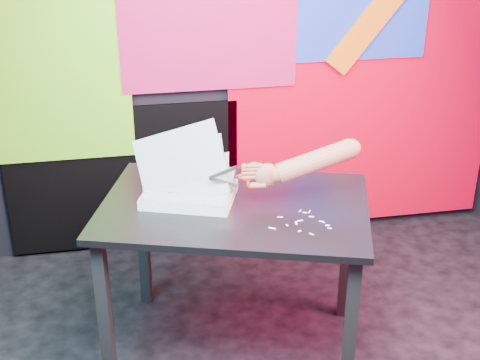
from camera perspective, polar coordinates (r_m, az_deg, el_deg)
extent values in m
cube|color=black|center=(3.67, 1.18, 14.14)|extent=(3.00, 0.01, 2.70)
cube|color=red|center=(3.95, 10.54, 7.02)|extent=(1.60, 0.02, 1.60)
cube|color=#BF1556|center=(3.58, -2.69, 13.84)|extent=(0.95, 0.02, 0.80)
cube|color=#6CE01D|center=(3.62, -15.40, 9.04)|extent=(0.75, 0.02, 1.00)
cube|color=black|center=(3.84, -9.86, 0.14)|extent=(1.30, 0.02, 0.85)
cube|color=#282525|center=(2.88, -11.46, -11.25)|extent=(0.06, 0.06, 0.72)
cube|color=#282525|center=(3.38, -8.26, -5.06)|extent=(0.06, 0.06, 0.72)
cube|color=#282525|center=(2.76, 9.35, -12.84)|extent=(0.06, 0.06, 0.72)
cube|color=#282525|center=(3.28, 9.07, -6.12)|extent=(0.06, 0.06, 0.72)
cube|color=#373739|center=(2.84, -0.47, -2.34)|extent=(1.30, 1.06, 0.03)
cube|color=white|center=(2.87, -4.34, -1.26)|extent=(0.45, 0.39, 0.04)
cube|color=silver|center=(2.86, -4.35, -0.84)|extent=(0.45, 0.39, 0.00)
cube|color=silver|center=(2.86, -4.36, -0.75)|extent=(0.43, 0.37, 0.12)
cube|color=silver|center=(2.86, -4.61, -0.21)|extent=(0.40, 0.34, 0.20)
cube|color=silver|center=(2.85, -4.87, 0.76)|extent=(0.35, 0.28, 0.28)
cube|color=silver|center=(2.85, -5.14, 1.69)|extent=(0.39, 0.22, 0.33)
cylinder|color=#2B2B2D|center=(2.79, -8.36, -1.70)|extent=(0.01, 0.01, 0.00)
cylinder|color=#2B2B2D|center=(2.79, -7.80, -1.74)|extent=(0.01, 0.01, 0.00)
cylinder|color=#2B2B2D|center=(2.78, -7.24, -1.78)|extent=(0.01, 0.01, 0.00)
cylinder|color=#2B2B2D|center=(2.77, -6.67, -1.83)|extent=(0.01, 0.01, 0.00)
cylinder|color=#2B2B2D|center=(2.76, -6.10, -1.87)|extent=(0.01, 0.01, 0.00)
cylinder|color=#2B2B2D|center=(2.76, -5.53, -1.91)|extent=(0.01, 0.01, 0.00)
cylinder|color=#2B2B2D|center=(2.75, -4.95, -1.96)|extent=(0.01, 0.01, 0.00)
cylinder|color=#2B2B2D|center=(2.74, -4.37, -2.00)|extent=(0.01, 0.01, 0.00)
cylinder|color=#2B2B2D|center=(2.74, -3.79, -2.04)|extent=(0.01, 0.01, 0.00)
cylinder|color=#2B2B2D|center=(2.73, -3.20, -2.09)|extent=(0.01, 0.01, 0.00)
cylinder|color=#2B2B2D|center=(2.73, -2.62, -2.13)|extent=(0.01, 0.01, 0.00)
cylinder|color=#2B2B2D|center=(2.72, -2.03, -2.18)|extent=(0.01, 0.01, 0.00)
cylinder|color=#2B2B2D|center=(2.72, -1.44, -2.22)|extent=(0.01, 0.01, 0.00)
cylinder|color=#2B2B2D|center=(3.01, -6.98, 0.44)|extent=(0.01, 0.01, 0.00)
cylinder|color=#2B2B2D|center=(3.01, -6.46, 0.41)|extent=(0.01, 0.01, 0.00)
cylinder|color=#2B2B2D|center=(3.00, -5.93, 0.37)|extent=(0.01, 0.01, 0.00)
cylinder|color=#2B2B2D|center=(2.99, -5.40, 0.34)|extent=(0.01, 0.01, 0.00)
cylinder|color=#2B2B2D|center=(2.99, -4.87, 0.30)|extent=(0.01, 0.01, 0.00)
cylinder|color=#2B2B2D|center=(2.98, -4.34, 0.26)|extent=(0.01, 0.01, 0.00)
cylinder|color=#2B2B2D|center=(2.97, -3.81, 0.23)|extent=(0.01, 0.01, 0.00)
cylinder|color=#2B2B2D|center=(2.97, -3.27, 0.19)|extent=(0.01, 0.01, 0.00)
cylinder|color=#2B2B2D|center=(2.96, -2.73, 0.16)|extent=(0.01, 0.01, 0.00)
cylinder|color=#2B2B2D|center=(2.96, -2.19, 0.12)|extent=(0.01, 0.01, 0.00)
cylinder|color=#2B2B2D|center=(2.95, -1.64, 0.09)|extent=(0.01, 0.01, 0.00)
cylinder|color=#2B2B2D|center=(2.95, -1.10, 0.05)|extent=(0.01, 0.01, 0.00)
cylinder|color=#2B2B2D|center=(2.94, -0.55, 0.01)|extent=(0.01, 0.01, 0.00)
cube|color=black|center=(2.92, -5.85, -0.28)|extent=(0.07, 0.03, 0.00)
cube|color=black|center=(2.88, -3.84, -0.59)|extent=(0.05, 0.03, 0.00)
cube|color=black|center=(2.84, -5.32, -1.10)|extent=(0.09, 0.04, 0.00)
cube|color=silver|center=(2.77, -1.45, 0.63)|extent=(0.12, 0.01, 0.06)
cube|color=silver|center=(2.78, -1.44, -0.18)|extent=(0.12, 0.01, 0.06)
cylinder|color=silver|center=(2.78, -0.25, 0.28)|extent=(0.01, 0.01, 0.01)
cube|color=#ED4307|center=(2.79, 0.18, 0.14)|extent=(0.05, 0.01, 0.02)
cube|color=#ED4307|center=(2.78, 0.18, 0.47)|extent=(0.05, 0.01, 0.02)
torus|color=#ED4307|center=(2.78, 1.22, 0.94)|extent=(0.07, 0.02, 0.07)
torus|color=#ED4307|center=(2.80, 1.21, -0.23)|extent=(0.07, 0.02, 0.07)
ellipsoid|color=#975B4D|center=(2.80, 2.30, 0.40)|extent=(0.10, 0.06, 0.11)
cylinder|color=#975B4D|center=(2.79, 1.21, 0.27)|extent=(0.08, 0.03, 0.02)
cylinder|color=#975B4D|center=(2.78, 1.21, 0.63)|extent=(0.07, 0.03, 0.02)
cylinder|color=#975B4D|center=(2.78, 1.22, 0.95)|extent=(0.07, 0.03, 0.02)
cylinder|color=#975B4D|center=(2.77, 1.22, 1.24)|extent=(0.06, 0.02, 0.02)
cylinder|color=#975B4D|center=(2.80, 1.57, -0.46)|extent=(0.07, 0.05, 0.03)
cylinder|color=#975B4D|center=(2.80, 3.33, 0.53)|extent=(0.07, 0.07, 0.07)
cylinder|color=#975B4D|center=(2.81, 6.42, 1.61)|extent=(0.34, 0.11, 0.18)
sphere|color=#975B4D|center=(2.83, 9.47, 2.68)|extent=(0.08, 0.08, 0.08)
cube|color=silver|center=(2.64, 5.11, -4.36)|extent=(0.02, 0.01, 0.00)
cube|color=silver|center=(2.77, 5.57, -2.79)|extent=(0.02, 0.01, 0.00)
cube|color=silver|center=(2.72, 6.89, -3.52)|extent=(0.01, 0.01, 0.00)
cube|color=silver|center=(2.73, 3.45, -3.17)|extent=(0.02, 0.01, 0.00)
cube|color=silver|center=(2.69, 4.81, -3.68)|extent=(0.01, 0.03, 0.00)
cube|color=silver|center=(2.67, 7.65, -4.10)|extent=(0.02, 0.01, 0.00)
cube|color=silver|center=(2.78, 5.94, -2.71)|extent=(0.02, 0.02, 0.00)
cube|color=silver|center=(2.79, 5.17, -2.63)|extent=(0.02, 0.02, 0.00)
cube|color=silver|center=(2.69, 7.48, -3.86)|extent=(0.02, 0.01, 0.00)
cube|color=silver|center=(2.62, 6.13, -4.61)|extent=(0.02, 0.02, 0.00)
cube|color=silver|center=(2.67, 4.05, -3.86)|extent=(0.01, 0.01, 0.00)
cube|color=silver|center=(2.71, 5.15, -3.47)|extent=(0.02, 0.01, 0.00)
cube|color=silver|center=(2.65, 2.76, -4.13)|extent=(0.03, 0.02, 0.00)
cube|color=silver|center=(2.71, 7.15, -3.59)|extent=(0.01, 0.02, 0.00)
cube|color=silver|center=(2.75, 6.11, -3.13)|extent=(0.02, 0.01, 0.00)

